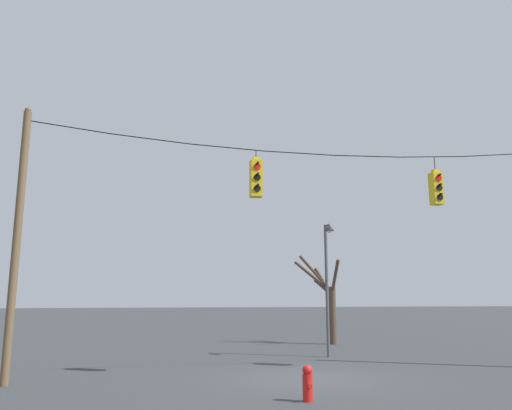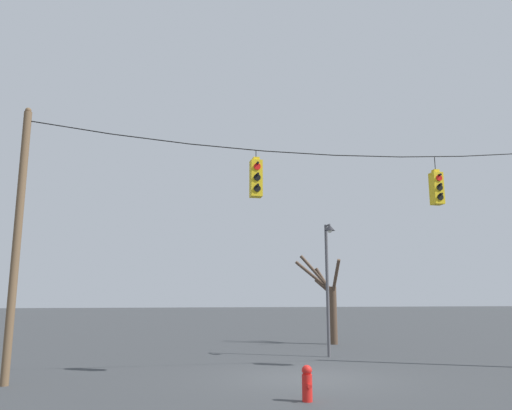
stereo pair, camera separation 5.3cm
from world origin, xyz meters
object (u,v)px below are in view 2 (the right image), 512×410
Objects in this scene: street_lamp at (328,266)px; bare_tree at (328,298)px; traffic_light_near_left_pole at (256,178)px; traffic_light_near_right_pole at (437,188)px; fire_hydrant at (307,383)px; utility_pole_left at (17,240)px.

street_lamp reaches higher than bare_tree.
traffic_light_near_left_pole reaches higher than bare_tree.
bare_tree is at bearing 92.80° from traffic_light_near_right_pole.
street_lamp reaches higher than fire_hydrant.
fire_hydrant is (-5.51, -3.38, -5.25)m from traffic_light_near_right_pole.
street_lamp is 1.17× the size of bare_tree.
street_lamp is (10.12, 4.06, -0.32)m from utility_pole_left.
fire_hydrant is at bearing -113.59° from street_lamp.
utility_pole_left is 5.15× the size of traffic_light_near_left_pole.
traffic_light_near_right_pole is (5.92, -0.00, -0.03)m from traffic_light_near_left_pole.
traffic_light_near_right_pole is at bearing 31.52° from fire_hydrant.
bare_tree is at bearing 59.13° from traffic_light_near_left_pole.
traffic_light_near_right_pole is 0.37× the size of bare_tree.
traffic_light_near_left_pole is 0.29× the size of street_lamp.
utility_pole_left is 4.67× the size of traffic_light_near_right_pole.
utility_pole_left is at bearing -158.11° from street_lamp.
utility_pole_left is 6.75m from traffic_light_near_left_pole.
bare_tree reaches higher than fire_hydrant.
traffic_light_near_left_pole is at bearing -132.01° from street_lamp.
traffic_light_near_right_pole is at bearing -0.04° from utility_pole_left.
utility_pole_left is 1.73× the size of bare_tree.
utility_pole_left reaches higher than bare_tree.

